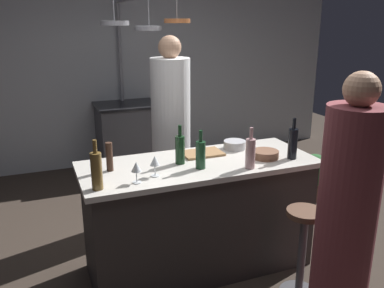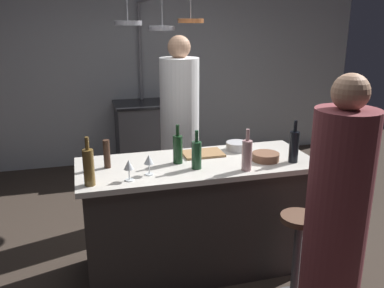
# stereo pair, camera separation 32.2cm
# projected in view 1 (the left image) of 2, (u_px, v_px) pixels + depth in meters

# --- Properties ---
(ground_plane) EXTENTS (9.00, 9.00, 0.00)m
(ground_plane) POSITION_uv_depth(u_px,v_px,m) (199.00, 265.00, 3.38)
(ground_plane) COLOR #382D26
(back_wall) EXTENTS (6.40, 0.16, 2.60)m
(back_wall) POSITION_uv_depth(u_px,v_px,m) (118.00, 68.00, 5.54)
(back_wall) COLOR #B2B7BC
(back_wall) RESTS_ON ground_plane
(kitchen_island) EXTENTS (1.80, 0.72, 0.90)m
(kitchen_island) POSITION_uv_depth(u_px,v_px,m) (199.00, 215.00, 3.25)
(kitchen_island) COLOR #332D2B
(kitchen_island) RESTS_ON ground_plane
(stove_range) EXTENTS (0.80, 0.64, 0.89)m
(stove_range) POSITION_uv_depth(u_px,v_px,m) (128.00, 137.00, 5.43)
(stove_range) COLOR #47474C
(stove_range) RESTS_ON ground_plane
(chef) EXTENTS (0.38, 0.38, 1.80)m
(chef) POSITION_uv_depth(u_px,v_px,m) (171.00, 136.00, 4.05)
(chef) COLOR white
(chef) RESTS_ON ground_plane
(bar_stool_right) EXTENTS (0.28, 0.28, 0.68)m
(bar_stool_right) POSITION_uv_depth(u_px,v_px,m) (302.00, 249.00, 2.91)
(bar_stool_right) COLOR #4C4C51
(bar_stool_right) RESTS_ON ground_plane
(guest_right) EXTENTS (0.35, 0.35, 1.67)m
(guest_right) POSITION_uv_depth(u_px,v_px,m) (346.00, 221.00, 2.47)
(guest_right) COLOR brown
(guest_right) RESTS_ON ground_plane
(overhead_pot_rack) EXTENTS (0.92, 1.42, 2.17)m
(overhead_pot_rack) POSITION_uv_depth(u_px,v_px,m) (137.00, 41.00, 4.53)
(overhead_pot_rack) COLOR gray
(overhead_pot_rack) RESTS_ON ground_plane
(potted_plant) EXTENTS (0.36, 0.36, 0.52)m
(potted_plant) POSITION_uv_depth(u_px,v_px,m) (314.00, 174.00, 4.55)
(potted_plant) COLOR brown
(potted_plant) RESTS_ON ground_plane
(cutting_board) EXTENTS (0.32, 0.22, 0.02)m
(cutting_board) POSITION_uv_depth(u_px,v_px,m) (202.00, 153.00, 3.29)
(cutting_board) COLOR #997047
(cutting_board) RESTS_ON kitchen_island
(pepper_mill) EXTENTS (0.05, 0.05, 0.21)m
(pepper_mill) POSITION_uv_depth(u_px,v_px,m) (109.00, 157.00, 2.91)
(pepper_mill) COLOR #382319
(pepper_mill) RESTS_ON kitchen_island
(wine_bottle_rose) EXTENTS (0.07, 0.07, 0.30)m
(wine_bottle_rose) POSITION_uv_depth(u_px,v_px,m) (250.00, 153.00, 2.96)
(wine_bottle_rose) COLOR #B78C8E
(wine_bottle_rose) RESTS_ON kitchen_island
(wine_bottle_red) EXTENTS (0.07, 0.07, 0.30)m
(wine_bottle_red) POSITION_uv_depth(u_px,v_px,m) (180.00, 149.00, 3.06)
(wine_bottle_red) COLOR #143319
(wine_bottle_red) RESTS_ON kitchen_island
(wine_bottle_amber) EXTENTS (0.07, 0.07, 0.33)m
(wine_bottle_amber) POSITION_uv_depth(u_px,v_px,m) (97.00, 170.00, 2.59)
(wine_bottle_amber) COLOR brown
(wine_bottle_amber) RESTS_ON kitchen_island
(wine_bottle_dark) EXTENTS (0.07, 0.07, 0.32)m
(wine_bottle_dark) POSITION_uv_depth(u_px,v_px,m) (293.00, 143.00, 3.16)
(wine_bottle_dark) COLOR black
(wine_bottle_dark) RESTS_ON kitchen_island
(wine_bottle_green) EXTENTS (0.07, 0.07, 0.29)m
(wine_bottle_green) POSITION_uv_depth(u_px,v_px,m) (201.00, 154.00, 2.96)
(wine_bottle_green) COLOR #193D23
(wine_bottle_green) RESTS_ON kitchen_island
(wine_glass_near_right_guest) EXTENTS (0.07, 0.07, 0.15)m
(wine_glass_near_right_guest) POSITION_uv_depth(u_px,v_px,m) (155.00, 162.00, 2.81)
(wine_glass_near_right_guest) COLOR silver
(wine_glass_near_right_guest) RESTS_ON kitchen_island
(wine_glass_by_chef) EXTENTS (0.07, 0.07, 0.15)m
(wine_glass_by_chef) POSITION_uv_depth(u_px,v_px,m) (136.00, 168.00, 2.69)
(wine_glass_by_chef) COLOR silver
(wine_glass_by_chef) RESTS_ON kitchen_island
(mixing_bowl_steel) EXTENTS (0.18, 0.18, 0.07)m
(mixing_bowl_steel) POSITION_uv_depth(u_px,v_px,m) (235.00, 145.00, 3.43)
(mixing_bowl_steel) COLOR #B7B7BC
(mixing_bowl_steel) RESTS_ON kitchen_island
(mixing_bowl_wooden) EXTENTS (0.21, 0.21, 0.06)m
(mixing_bowl_wooden) POSITION_uv_depth(u_px,v_px,m) (265.00, 154.00, 3.20)
(mixing_bowl_wooden) COLOR brown
(mixing_bowl_wooden) RESTS_ON kitchen_island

